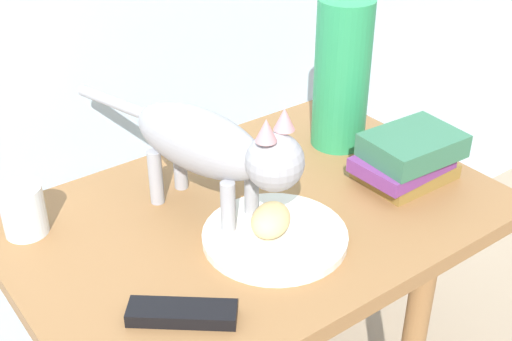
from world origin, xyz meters
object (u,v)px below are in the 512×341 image
(candle_jar, at_px, (24,213))
(tv_remote, at_px, (182,313))
(book_stack, at_px, (408,158))
(side_table, at_px, (256,253))
(plate, at_px, (275,236))
(green_vase, at_px, (342,75))
(bread_roll, at_px, (271,220))
(cat, at_px, (212,146))

(candle_jar, height_order, tv_remote, candle_jar)
(candle_jar, bearing_deg, book_stack, -22.81)
(side_table, distance_m, plate, 0.13)
(green_vase, height_order, candle_jar, green_vase)
(plate, height_order, bread_roll, bread_roll)
(side_table, xyz_separation_m, book_stack, (0.28, -0.08, 0.14))
(plate, height_order, cat, cat)
(plate, bearing_deg, candle_jar, 140.21)
(candle_jar, xyz_separation_m, tv_remote, (0.10, -0.32, -0.03))
(bread_roll, relative_size, cat, 0.17)
(book_stack, bearing_deg, tv_remote, -172.74)
(bread_roll, xyz_separation_m, tv_remote, (-0.21, -0.07, -0.03))
(side_table, bearing_deg, cat, 153.97)
(plate, xyz_separation_m, book_stack, (0.30, 0.00, 0.04))
(bread_roll, height_order, candle_jar, candle_jar)
(green_vase, height_order, tv_remote, green_vase)
(cat, bearing_deg, book_stack, -18.57)
(book_stack, xyz_separation_m, tv_remote, (-0.51, -0.07, -0.04))
(bread_roll, xyz_separation_m, candle_jar, (-0.30, 0.25, -0.00))
(side_table, xyz_separation_m, plate, (-0.02, -0.08, 0.10))
(side_table, bearing_deg, book_stack, -16.77)
(tv_remote, bearing_deg, book_stack, 46.72)
(side_table, xyz_separation_m, cat, (-0.06, 0.03, 0.22))
(side_table, relative_size, candle_jar, 9.66)
(bread_roll, relative_size, tv_remote, 0.53)
(plate, height_order, candle_jar, candle_jar)
(plate, xyz_separation_m, bread_roll, (-0.01, 0.00, 0.03))
(cat, relative_size, book_stack, 2.53)
(tv_remote, bearing_deg, candle_jar, 146.25)
(side_table, height_order, book_stack, book_stack)
(cat, xyz_separation_m, tv_remote, (-0.17, -0.18, -0.12))
(cat, xyz_separation_m, green_vase, (0.34, 0.07, 0.01))
(candle_jar, bearing_deg, side_table, -27.45)
(cat, height_order, green_vase, green_vase)
(side_table, xyz_separation_m, bread_roll, (-0.03, -0.08, 0.13))
(tv_remote, bearing_deg, plate, 56.52)
(cat, bearing_deg, tv_remote, -133.98)
(book_stack, bearing_deg, cat, 161.43)
(side_table, xyz_separation_m, green_vase, (0.27, 0.10, 0.24))
(cat, distance_m, tv_remote, 0.28)
(side_table, bearing_deg, bread_roll, -110.92)
(green_vase, bearing_deg, bread_roll, -150.00)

